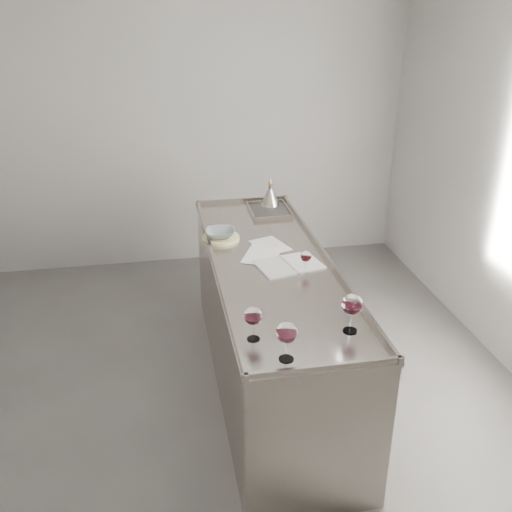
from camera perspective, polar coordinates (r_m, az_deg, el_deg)
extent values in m
cube|color=#514F4C|center=(3.89, -5.19, -15.84)|extent=(4.50, 5.00, 0.02)
cube|color=#A29F9D|center=(5.58, -8.40, 12.94)|extent=(4.50, 0.02, 2.80)
cube|color=gray|center=(3.91, 1.46, -6.95)|extent=(0.75, 2.40, 0.92)
cube|color=gray|center=(3.69, 1.54, -0.72)|extent=(0.77, 2.42, 0.02)
cube|color=gray|center=(2.68, 6.88, -11.02)|extent=(0.77, 0.02, 0.03)
cube|color=gray|center=(4.76, -1.42, 5.60)|extent=(0.77, 0.02, 0.03)
cube|color=gray|center=(3.62, -4.12, -0.81)|extent=(0.02, 2.42, 0.03)
cube|color=gray|center=(3.76, 6.99, 0.06)|extent=(0.02, 2.42, 0.03)
cube|color=#595654|center=(4.55, 1.31, 4.40)|extent=(0.30, 0.38, 0.01)
cylinder|color=white|center=(2.88, -0.26, -8.27)|extent=(0.07, 0.07, 0.00)
cylinder|color=white|center=(2.86, -0.27, -7.49)|extent=(0.01, 0.01, 0.09)
ellipsoid|color=white|center=(2.81, -0.27, -5.99)|extent=(0.09, 0.09, 0.10)
cylinder|color=#380710|center=(2.82, -0.27, -6.36)|extent=(0.07, 0.07, 0.02)
cylinder|color=white|center=(2.74, 3.04, -10.22)|extent=(0.07, 0.07, 0.00)
cylinder|color=white|center=(2.71, 3.07, -9.33)|extent=(0.01, 0.01, 0.10)
ellipsoid|color=white|center=(2.66, 3.11, -7.62)|extent=(0.10, 0.10, 0.11)
cylinder|color=#3D0814|center=(2.67, 3.10, -8.04)|extent=(0.07, 0.07, 0.02)
cylinder|color=white|center=(2.99, 9.39, -7.37)|extent=(0.08, 0.08, 0.00)
cylinder|color=white|center=(2.96, 9.46, -6.48)|extent=(0.01, 0.01, 0.10)
ellipsoid|color=white|center=(2.91, 9.60, -4.76)|extent=(0.11, 0.11, 0.12)
cylinder|color=#370711|center=(2.92, 9.57, -5.18)|extent=(0.08, 0.08, 0.02)
cylinder|color=white|center=(3.57, 4.96, -1.50)|extent=(0.06, 0.06, 0.00)
cylinder|color=white|center=(3.55, 4.98, -0.97)|extent=(0.01, 0.01, 0.07)
ellipsoid|color=white|center=(3.52, 5.02, -0.01)|extent=(0.07, 0.07, 0.07)
cylinder|color=#3B080C|center=(3.53, 5.01, -0.24)|extent=(0.05, 0.05, 0.02)
cube|color=silver|center=(3.59, 1.86, -1.14)|extent=(0.25, 0.31, 0.01)
cube|color=silver|center=(3.68, 4.74, -0.61)|extent=(0.25, 0.31, 0.01)
cylinder|color=white|center=(3.63, 3.32, -0.79)|extent=(0.07, 0.27, 0.01)
cube|color=silver|center=(3.92, 1.41, 1.08)|extent=(0.28, 0.33, 0.00)
cube|color=white|center=(3.77, 0.60, 0.11)|extent=(0.33, 0.37, 0.00)
cylinder|color=beige|center=(4.03, -3.56, 1.83)|extent=(0.34, 0.34, 0.02)
imported|color=gray|center=(4.01, -3.58, 2.29)|extent=(0.22, 0.22, 0.05)
cone|color=#A59E93|center=(4.68, 1.43, 5.93)|extent=(0.16, 0.16, 0.13)
cylinder|color=#A59E93|center=(4.65, 1.44, 6.91)|extent=(0.03, 0.03, 0.03)
cylinder|color=#A55F2D|center=(4.64, 1.45, 7.21)|extent=(0.04, 0.04, 0.02)
cone|color=#A59E93|center=(4.64, 1.45, 7.57)|extent=(0.03, 0.03, 0.04)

